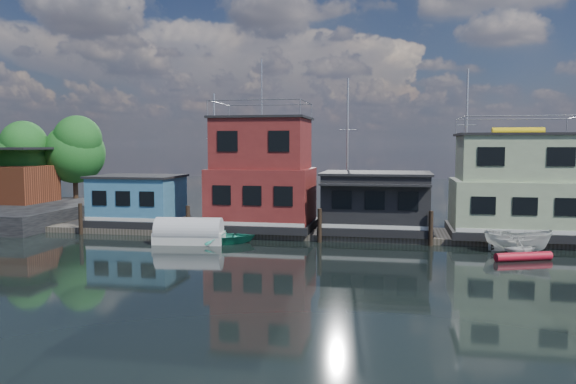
% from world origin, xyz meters
% --- Properties ---
extents(ground, '(160.00, 160.00, 0.00)m').
position_xyz_m(ground, '(0.00, 0.00, 0.00)').
color(ground, black).
rests_on(ground, ground).
extents(dock, '(48.00, 5.00, 0.40)m').
position_xyz_m(dock, '(0.00, 12.00, 0.20)').
color(dock, '#595147').
rests_on(dock, ground).
extents(houseboat_blue, '(6.40, 4.90, 3.66)m').
position_xyz_m(houseboat_blue, '(-18.00, 12.00, 2.21)').
color(houseboat_blue, black).
rests_on(houseboat_blue, dock).
extents(houseboat_red, '(7.40, 5.90, 11.86)m').
position_xyz_m(houseboat_red, '(-8.50, 12.00, 4.10)').
color(houseboat_red, black).
rests_on(houseboat_red, dock).
extents(houseboat_dark, '(7.40, 6.10, 4.06)m').
position_xyz_m(houseboat_dark, '(-0.50, 11.98, 2.42)').
color(houseboat_dark, black).
rests_on(houseboat_dark, dock).
extents(houseboat_green, '(8.40, 5.90, 7.03)m').
position_xyz_m(houseboat_green, '(8.50, 12.00, 3.55)').
color(houseboat_green, black).
rests_on(houseboat_green, dock).
extents(pilings, '(42.28, 0.28, 2.20)m').
position_xyz_m(pilings, '(-0.33, 9.20, 1.10)').
color(pilings, '#2D2116').
rests_on(pilings, ground).
extents(background_masts, '(36.40, 0.16, 12.00)m').
position_xyz_m(background_masts, '(4.76, 18.00, 5.55)').
color(background_masts, silver).
rests_on(background_masts, ground).
extents(shore, '(12.40, 15.72, 8.24)m').
position_xyz_m(shore, '(-30.67, 15.86, 3.60)').
color(shore, black).
rests_on(shore, ground).
extents(red_kayak, '(3.23, 1.64, 0.48)m').
position_xyz_m(red_kayak, '(7.72, 5.53, 0.24)').
color(red_kayak, red).
rests_on(red_kayak, ground).
extents(tarp_runabout, '(4.60, 2.27, 1.79)m').
position_xyz_m(tarp_runabout, '(-12.16, 7.17, 0.67)').
color(tarp_runabout, silver).
rests_on(tarp_runabout, ground).
extents(dinghy_teal, '(4.58, 3.90, 0.80)m').
position_xyz_m(dinghy_teal, '(-9.90, 7.67, 0.40)').
color(dinghy_teal, teal).
rests_on(dinghy_teal, ground).
extents(motorboat, '(3.90, 1.90, 1.45)m').
position_xyz_m(motorboat, '(7.87, 7.84, 0.72)').
color(motorboat, silver).
rests_on(motorboat, ground).
extents(dinghy_white, '(2.40, 2.25, 1.01)m').
position_xyz_m(dinghy_white, '(7.77, 6.66, 0.51)').
color(dinghy_white, white).
rests_on(dinghy_white, ground).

